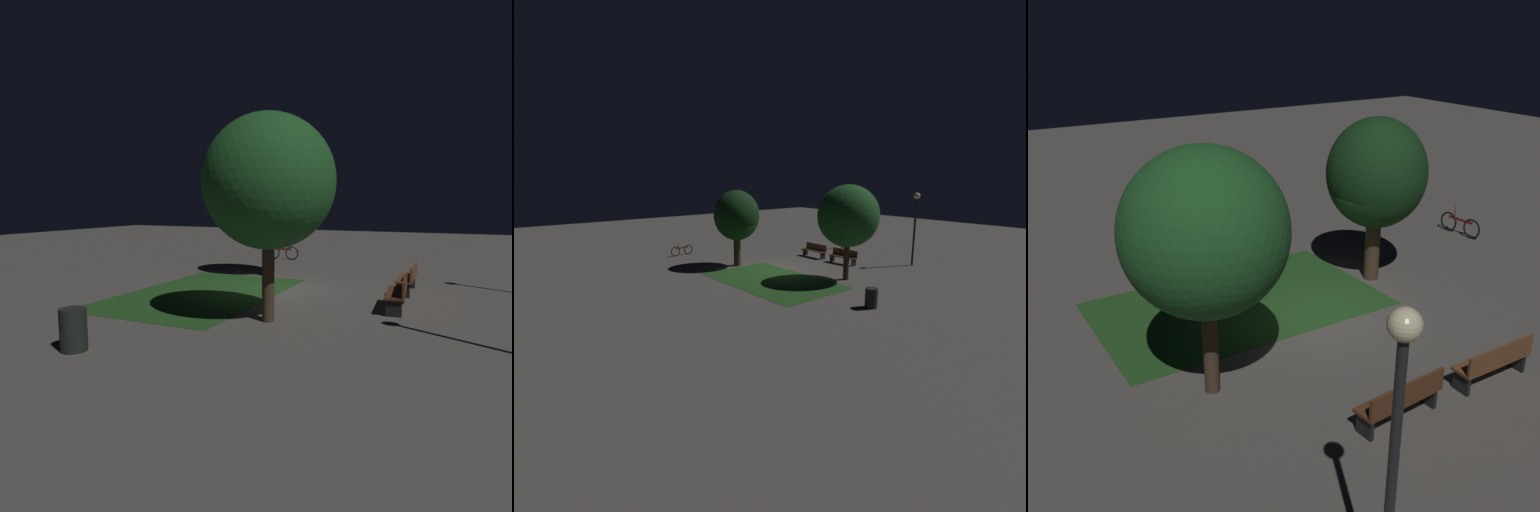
% 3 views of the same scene
% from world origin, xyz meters
% --- Properties ---
extents(ground_plane, '(60.00, 60.00, 0.00)m').
position_xyz_m(ground_plane, '(0.00, 0.00, 0.00)').
color(ground_plane, '#56514C').
extents(grass_lawn, '(7.08, 4.31, 0.01)m').
position_xyz_m(grass_lawn, '(-1.48, 1.70, 0.01)').
color(grass_lawn, '#23511E').
rests_on(grass_lawn, ground).
extents(bench_back_row, '(1.83, 0.60, 0.88)m').
position_xyz_m(bench_back_row, '(-1.22, -4.09, 0.48)').
color(bench_back_row, '#512D19').
rests_on(bench_back_row, ground).
extents(bench_corner, '(1.80, 0.49, 0.88)m').
position_xyz_m(bench_corner, '(1.23, -4.09, 0.48)').
color(bench_corner, brown).
rests_on(bench_corner, ground).
extents(tree_near_wall, '(3.09, 3.09, 4.86)m').
position_xyz_m(tree_near_wall, '(-3.68, -1.40, 3.28)').
color(tree_near_wall, '#423021').
rests_on(tree_near_wall, ground).
extents(tree_right_canopy, '(2.66, 2.66, 4.45)m').
position_xyz_m(tree_right_canopy, '(2.43, 1.20, 2.96)').
color(tree_right_canopy, '#423021').
rests_on(tree_right_canopy, ground).
extents(lamp_post_path_center, '(0.36, 0.36, 4.30)m').
position_xyz_m(lamp_post_path_center, '(-4.09, -6.94, 2.94)').
color(lamp_post_path_center, black).
rests_on(lamp_post_path_center, ground).
extents(bicycle, '(0.17, 1.61, 0.93)m').
position_xyz_m(bicycle, '(7.21, 2.42, 0.34)').
color(bicycle, black).
rests_on(bicycle, ground).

